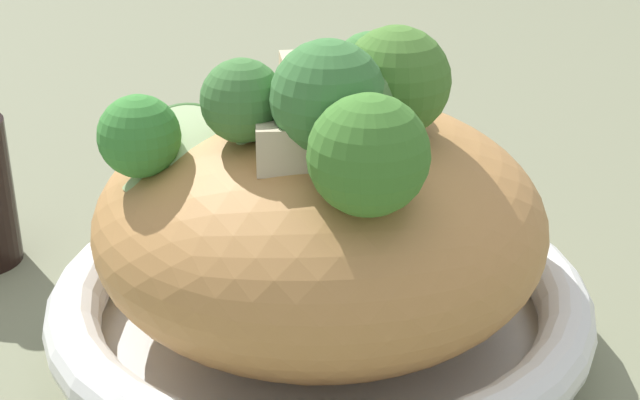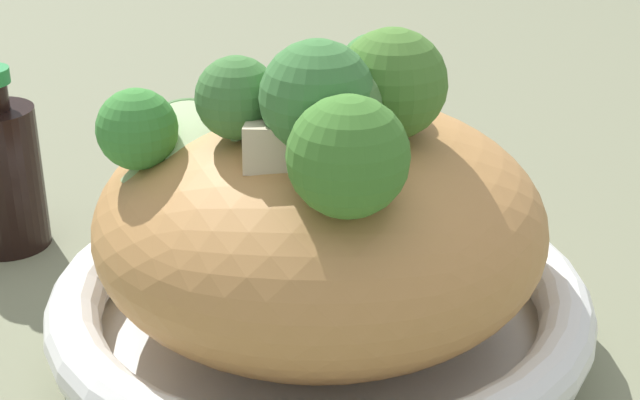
% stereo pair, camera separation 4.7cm
% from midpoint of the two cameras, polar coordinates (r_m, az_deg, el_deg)
% --- Properties ---
extents(ground_plane, '(3.00, 3.00, 0.00)m').
position_cam_midpoint_polar(ground_plane, '(0.51, 2.66, -8.90)').
color(ground_plane, '#737659').
extents(serving_bowl, '(0.28, 0.28, 0.04)m').
position_cam_midpoint_polar(serving_bowl, '(0.50, 2.71, -6.72)').
color(serving_bowl, white).
rests_on(serving_bowl, ground_plane).
extents(noodle_heap, '(0.23, 0.23, 0.12)m').
position_cam_midpoint_polar(noodle_heap, '(0.47, 2.83, -1.33)').
color(noodle_heap, '#C2884A').
rests_on(noodle_heap, serving_bowl).
extents(broccoli_florets, '(0.15, 0.18, 0.07)m').
position_cam_midpoint_polar(broccoli_florets, '(0.41, 3.29, 5.37)').
color(broccoli_florets, '#A5BF78').
rests_on(broccoli_florets, serving_bowl).
extents(carrot_coins, '(0.08, 0.06, 0.03)m').
position_cam_midpoint_polar(carrot_coins, '(0.44, 3.83, 4.81)').
color(carrot_coins, orange).
rests_on(carrot_coins, serving_bowl).
extents(zucchini_slices, '(0.13, 0.13, 0.04)m').
position_cam_midpoint_polar(zucchini_slices, '(0.46, 1.11, 5.49)').
color(zucchini_slices, beige).
rests_on(zucchini_slices, serving_bowl).
extents(chicken_chunks, '(0.11, 0.05, 0.03)m').
position_cam_midpoint_polar(chicken_chunks, '(0.45, 2.53, 5.50)').
color(chicken_chunks, beige).
rests_on(chicken_chunks, serving_bowl).
extents(soy_sauce_bottle, '(0.05, 0.05, 0.12)m').
position_cam_midpoint_polar(soy_sauce_bottle, '(0.62, -16.67, 1.51)').
color(soy_sauce_bottle, black).
rests_on(soy_sauce_bottle, ground_plane).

